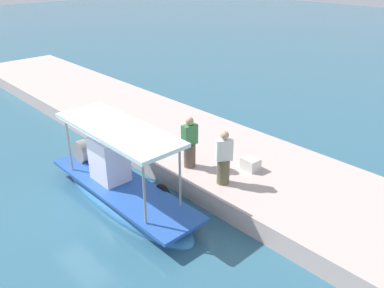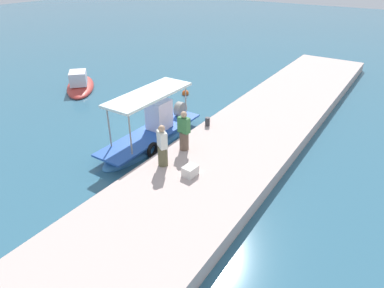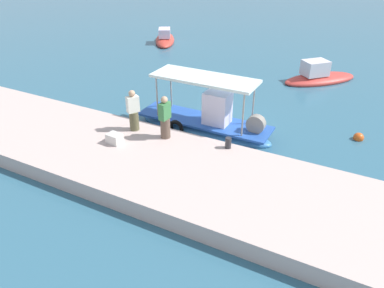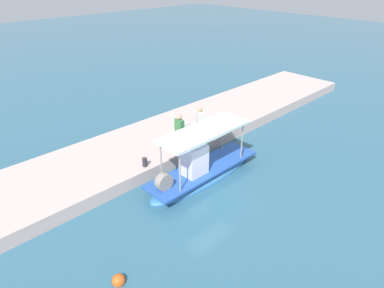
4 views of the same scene
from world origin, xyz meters
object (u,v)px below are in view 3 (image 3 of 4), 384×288
at_px(main_fishing_boat, 206,123).
at_px(moored_boat_near, 165,39).
at_px(fisherman_near_bollard, 165,119).
at_px(moored_boat_mid, 319,77).
at_px(fisherman_by_crate, 133,112).
at_px(cargo_crate, 115,138).
at_px(mooring_bollard, 228,143).
at_px(marker_buoy, 358,138).

distance_m(main_fishing_boat, moored_boat_near, 16.42).
bearing_deg(fisherman_near_bollard, moored_boat_mid, 71.11).
xyz_separation_m(fisherman_by_crate, moored_boat_mid, (5.50, 11.63, -1.21)).
relative_size(main_fishing_boat, cargo_crate, 11.45).
xyz_separation_m(main_fishing_boat, moored_boat_near, (-10.09, 12.96, -0.21)).
bearing_deg(cargo_crate, moored_boat_near, 115.14).
height_order(mooring_bollard, marker_buoy, mooring_bollard).
bearing_deg(cargo_crate, fisherman_by_crate, 89.09).
xyz_separation_m(cargo_crate, moored_boat_near, (-7.82, 16.67, -0.61)).
bearing_deg(moored_boat_mid, fisherman_near_bollard, -108.89).
bearing_deg(mooring_bollard, marker_buoy, 44.80).
xyz_separation_m(mooring_bollard, marker_buoy, (4.43, 4.40, -0.78)).
height_order(fisherman_near_bollard, fisherman_by_crate, fisherman_near_bollard).
bearing_deg(moored_boat_near, main_fishing_boat, -52.10).
bearing_deg(marker_buoy, fisherman_by_crate, -150.72).
bearing_deg(fisherman_near_bollard, main_fishing_boat, 73.20).
relative_size(fisherman_near_bollard, fisherman_by_crate, 1.01).
distance_m(main_fishing_boat, mooring_bollard, 2.77).
distance_m(fisherman_near_bollard, mooring_bollard, 2.71).
bearing_deg(mooring_bollard, moored_boat_mid, 83.09).
distance_m(fisherman_near_bollard, marker_buoy, 8.63).
xyz_separation_m(fisherman_near_bollard, moored_boat_near, (-9.38, 15.32, -1.23)).
distance_m(fisherman_by_crate, moored_boat_mid, 12.93).
relative_size(cargo_crate, moored_boat_near, 0.12).
relative_size(marker_buoy, moored_boat_near, 0.09).
distance_m(fisherman_by_crate, cargo_crate, 1.47).
xyz_separation_m(mooring_bollard, moored_boat_near, (-11.99, 14.92, -0.63)).
bearing_deg(fisherman_by_crate, moored_boat_near, 117.09).
distance_m(main_fishing_boat, fisherman_by_crate, 3.42).
bearing_deg(fisherman_near_bollard, mooring_bollard, 8.50).
bearing_deg(fisherman_near_bollard, cargo_crate, -138.88).
distance_m(fisherman_by_crate, mooring_bollard, 4.21).
height_order(cargo_crate, moored_boat_near, moored_boat_near).
xyz_separation_m(mooring_bollard, cargo_crate, (-4.17, -1.75, -0.02)).
bearing_deg(moored_boat_near, moored_boat_mid, -15.50).
bearing_deg(marker_buoy, fisherman_near_bollard, -145.79).
distance_m(moored_boat_near, moored_boat_mid, 13.85).
relative_size(fisherman_near_bollard, moored_boat_near, 0.38).
distance_m(cargo_crate, moored_boat_near, 18.42).
bearing_deg(main_fishing_boat, moored_boat_near, 127.90).
bearing_deg(moored_boat_near, cargo_crate, -64.86).
xyz_separation_m(fisherman_near_bollard, moored_boat_mid, (3.97, 11.61, -1.22)).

